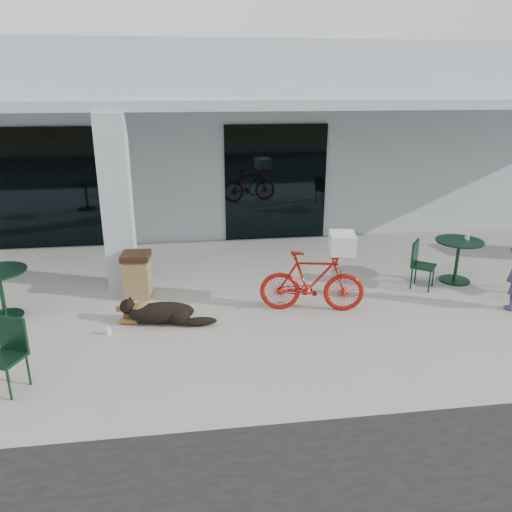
{
  "coord_description": "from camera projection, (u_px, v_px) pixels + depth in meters",
  "views": [
    {
      "loc": [
        -0.25,
        -6.52,
        3.57
      ],
      "look_at": [
        0.76,
        0.83,
        1.0
      ],
      "focal_mm": 35.0,
      "sensor_mm": 36.0,
      "label": 1
    }
  ],
  "objects": [
    {
      "name": "laundry_basket",
      "position": [
        342.0,
        243.0,
        7.89
      ],
      "size": [
        0.48,
        0.59,
        0.31
      ],
      "primitive_type": "cube",
      "rotation": [
        0.0,
        0.0,
        1.38
      ],
      "color": "white",
      "rests_on": "bicycle"
    },
    {
      "name": "trash_receptacle",
      "position": [
        137.0,
        275.0,
        8.7
      ],
      "size": [
        0.51,
        0.51,
        0.81
      ],
      "primitive_type": null,
      "rotation": [
        0.0,
        0.0,
        -0.08
      ],
      "color": "olive",
      "rests_on": "ground"
    },
    {
      "name": "cup_on_table",
      "position": [
        467.0,
        236.0,
        9.31
      ],
      "size": [
        0.1,
        0.1,
        0.11
      ],
      "primitive_type": "cylinder",
      "rotation": [
        0.0,
        0.0,
        -0.25
      ],
      "color": "white",
      "rests_on": "cafe_table_far"
    },
    {
      "name": "ground",
      "position": [
        212.0,
        341.0,
        7.3
      ],
      "size": [
        80.0,
        80.0,
        0.0
      ],
      "primitive_type": "plane",
      "color": "#A6A39D",
      "rests_on": "ground"
    },
    {
      "name": "cup_near_dog",
      "position": [
        108.0,
        331.0,
        7.47
      ],
      "size": [
        0.11,
        0.11,
        0.11
      ],
      "primitive_type": "cylinder",
      "rotation": [
        0.0,
        0.0,
        -0.4
      ],
      "color": "white",
      "rests_on": "ground"
    },
    {
      "name": "bicycle",
      "position": [
        312.0,
        282.0,
        8.13
      ],
      "size": [
        1.76,
        0.79,
        1.02
      ],
      "primitive_type": "imported",
      "rotation": [
        0.0,
        0.0,
        1.38
      ],
      "color": "#AA170D",
      "rests_on": "ground"
    },
    {
      "name": "storefront_glass_left",
      "position": [
        55.0,
        189.0,
        11.11
      ],
      "size": [
        2.8,
        0.06,
        2.7
      ],
      "primitive_type": "cube",
      "color": "black",
      "rests_on": "ground"
    },
    {
      "name": "column",
      "position": [
        117.0,
        204.0,
        8.75
      ],
      "size": [
        0.5,
        0.5,
        3.12
      ],
      "primitive_type": "cube",
      "color": "#A5B3BA",
      "rests_on": "ground"
    },
    {
      "name": "storefront_glass_right",
      "position": [
        276.0,
        183.0,
        11.75
      ],
      "size": [
        2.4,
        0.06,
        2.7
      ],
      "primitive_type": "cube",
      "color": "black",
      "rests_on": "ground"
    },
    {
      "name": "overhang",
      "position": [
        197.0,
        103.0,
        9.62
      ],
      "size": [
        22.0,
        2.8,
        0.18
      ],
      "primitive_type": "cube",
      "color": "#A5B3BA",
      "rests_on": "column"
    },
    {
      "name": "cafe_chair_far_a",
      "position": [
        424.0,
        265.0,
        9.07
      ],
      "size": [
        0.58,
        0.58,
        0.88
      ],
      "primitive_type": null,
      "rotation": [
        0.0,
        0.0,
        0.91
      ],
      "color": "#11301F",
      "rests_on": "ground"
    },
    {
      "name": "building",
      "position": [
        194.0,
        131.0,
        14.52
      ],
      "size": [
        22.0,
        7.0,
        4.5
      ],
      "primitive_type": "cube",
      "color": "#A5B3BA",
      "rests_on": "ground"
    },
    {
      "name": "dog",
      "position": [
        161.0,
        311.0,
        7.79
      ],
      "size": [
        1.23,
        0.61,
        0.39
      ],
      "primitive_type": null,
      "rotation": [
        0.0,
        0.0,
        -0.19
      ],
      "color": "black",
      "rests_on": "ground"
    },
    {
      "name": "cafe_table_far",
      "position": [
        457.0,
        261.0,
        9.39
      ],
      "size": [
        1.05,
        1.05,
        0.81
      ],
      "primitive_type": null,
      "rotation": [
        0.0,
        0.0,
        -0.25
      ],
      "color": "#11301F",
      "rests_on": "ground"
    },
    {
      "name": "cafe_chair_near",
      "position": [
        4.0,
        357.0,
        5.99
      ],
      "size": [
        0.56,
        0.58,
        0.91
      ],
      "primitive_type": null,
      "rotation": [
        0.0,
        0.0,
        -0.42
      ],
      "color": "#11301F",
      "rests_on": "ground"
    },
    {
      "name": "cafe_table_near",
      "position": [
        2.0,
        294.0,
        7.93
      ],
      "size": [
        1.01,
        1.01,
        0.8
      ],
      "primitive_type": null,
      "rotation": [
        0.0,
        0.0,
        0.2
      ],
      "color": "#11301F",
      "rests_on": "ground"
    }
  ]
}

